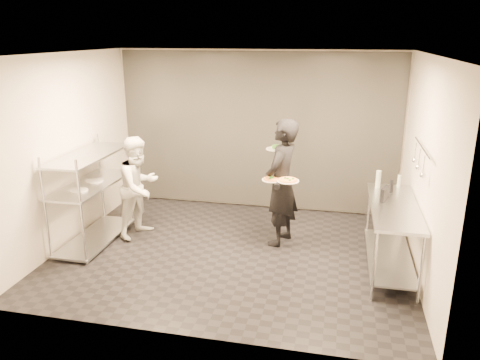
% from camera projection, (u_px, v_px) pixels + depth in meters
% --- Properties ---
extents(room_shell, '(5.00, 4.00, 2.80)m').
position_uv_depth(room_shell, '(248.00, 141.00, 7.47)').
color(room_shell, black).
rests_on(room_shell, ground).
extents(pass_rack, '(0.60, 1.60, 1.50)m').
position_uv_depth(pass_rack, '(92.00, 193.00, 7.00)').
color(pass_rack, '#B9BBC1').
rests_on(pass_rack, ground).
extents(prep_counter, '(0.60, 1.80, 0.92)m').
position_uv_depth(prep_counter, '(392.00, 226.00, 6.17)').
color(prep_counter, '#B9BBC1').
rests_on(prep_counter, ground).
extents(utensil_rail, '(0.07, 1.20, 0.31)m').
position_uv_depth(utensil_rail, '(420.00, 159.00, 5.84)').
color(utensil_rail, '#B9BBC1').
rests_on(utensil_rail, room_shell).
extents(waiter, '(0.63, 0.79, 1.90)m').
position_uv_depth(waiter, '(282.00, 183.00, 6.87)').
color(waiter, black).
rests_on(waiter, ground).
extents(chef, '(0.82, 0.92, 1.58)m').
position_uv_depth(chef, '(139.00, 187.00, 7.21)').
color(chef, silver).
rests_on(chef, ground).
extents(pizza_plate_near, '(0.29, 0.29, 0.05)m').
position_uv_depth(pizza_plate_near, '(272.00, 179.00, 6.71)').
color(pizza_plate_near, white).
rests_on(pizza_plate_near, waiter).
extents(pizza_plate_far, '(0.32, 0.32, 0.05)m').
position_uv_depth(pizza_plate_far, '(288.00, 180.00, 6.61)').
color(pizza_plate_far, white).
rests_on(pizza_plate_far, waiter).
extents(salad_plate, '(0.31, 0.31, 0.07)m').
position_uv_depth(salad_plate, '(276.00, 148.00, 7.02)').
color(salad_plate, white).
rests_on(salad_plate, waiter).
extents(pos_monitor, '(0.13, 0.26, 0.18)m').
position_uv_depth(pos_monitor, '(385.00, 194.00, 6.22)').
color(pos_monitor, black).
rests_on(pos_monitor, prep_counter).
extents(bottle_green, '(0.07, 0.07, 0.25)m').
position_uv_depth(bottle_green, '(378.00, 179.00, 6.72)').
color(bottle_green, '#95A396').
rests_on(bottle_green, prep_counter).
extents(bottle_clear, '(0.05, 0.05, 0.18)m').
position_uv_depth(bottle_clear, '(399.00, 181.00, 6.77)').
color(bottle_clear, '#95A396').
rests_on(bottle_clear, prep_counter).
extents(bottle_dark, '(0.06, 0.06, 0.19)m').
position_uv_depth(bottle_dark, '(391.00, 186.00, 6.50)').
color(bottle_dark, black).
rests_on(bottle_dark, prep_counter).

